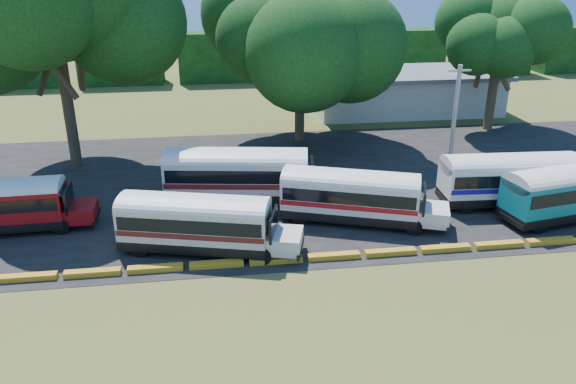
{
  "coord_description": "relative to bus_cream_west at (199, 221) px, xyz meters",
  "views": [
    {
      "loc": [
        -1.35,
        -23.79,
        14.26
      ],
      "look_at": [
        2.82,
        6.0,
        1.77
      ],
      "focal_mm": 35.0,
      "sensor_mm": 36.0,
      "label": 1
    }
  ],
  "objects": [
    {
      "name": "ground",
      "position": [
        2.3,
        -2.82,
        -1.77
      ],
      "size": [
        160.0,
        160.0,
        0.0
      ],
      "primitive_type": "plane",
      "color": "#414E1A",
      "rests_on": "ground"
    },
    {
      "name": "asphalt_strip",
      "position": [
        3.3,
        9.18,
        -1.76
      ],
      "size": [
        64.0,
        24.0,
        0.02
      ],
      "primitive_type": "cube",
      "color": "black",
      "rests_on": "ground"
    },
    {
      "name": "curb",
      "position": [
        2.3,
        -1.82,
        -1.62
      ],
      "size": [
        53.7,
        0.45,
        0.3
      ],
      "color": "gold",
      "rests_on": "ground"
    },
    {
      "name": "terminal_building",
      "position": [
        20.3,
        27.18,
        0.27
      ],
      "size": [
        19.0,
        9.0,
        4.0
      ],
      "color": "beige",
      "rests_on": "ground"
    },
    {
      "name": "treeline_backdrop",
      "position": [
        2.3,
        45.18,
        1.23
      ],
      "size": [
        130.0,
        4.0,
        6.0
      ],
      "color": "black",
      "rests_on": "ground"
    },
    {
      "name": "bus_cream_west",
      "position": [
        0.0,
        0.0,
        0.0
      ],
      "size": [
        9.79,
        4.73,
        3.13
      ],
      "rotation": [
        0.0,
        0.0,
        -0.26
      ],
      "color": "black",
      "rests_on": "ground"
    },
    {
      "name": "bus_cream_east",
      "position": [
        2.55,
        6.15,
        0.23
      ],
      "size": [
        11.05,
        4.32,
        3.54
      ],
      "rotation": [
        0.0,
        0.0,
        -0.16
      ],
      "color": "black",
      "rests_on": "ground"
    },
    {
      "name": "bus_white_red",
      "position": [
        8.83,
        2.37,
        0.01
      ],
      "size": [
        9.8,
        5.46,
        3.15
      ],
      "rotation": [
        0.0,
        0.0,
        -0.35
      ],
      "color": "black",
      "rests_on": "ground"
    },
    {
      "name": "bus_white_blue",
      "position": [
        19.14,
        3.44,
        0.11
      ],
      "size": [
        10.2,
        3.06,
        3.31
      ],
      "rotation": [
        0.0,
        0.0,
        -0.06
      ],
      "color": "black",
      "rests_on": "ground"
    },
    {
      "name": "bus_teal",
      "position": [
        21.7,
        1.05,
        0.12
      ],
      "size": [
        10.29,
        4.23,
        3.29
      ],
      "rotation": [
        0.0,
        0.0,
        0.18
      ],
      "color": "black",
      "rests_on": "ground"
    },
    {
      "name": "tree_center",
      "position": [
        8.26,
        18.71,
        7.82
      ],
      "size": [
        11.75,
        11.75,
        13.92
      ],
      "color": "#34261A",
      "rests_on": "ground"
    },
    {
      "name": "tree_east",
      "position": [
        25.78,
        19.79,
        6.82
      ],
      "size": [
        8.39,
        8.39,
        11.72
      ],
      "color": "#34261A",
      "rests_on": "ground"
    },
    {
      "name": "utility_pole",
      "position": [
        17.74,
        9.52,
        2.2
      ],
      "size": [
        1.6,
        0.3,
        7.71
      ],
      "color": "gray",
      "rests_on": "ground"
    }
  ]
}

